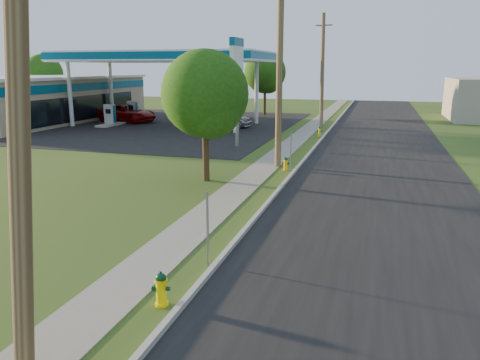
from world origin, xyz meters
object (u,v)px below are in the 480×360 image
(utility_pole_near, at_px, (18,86))
(tree_verge, at_px, (206,97))
(car_silver, at_px, (224,118))
(hydrant_near, at_px, (161,289))
(fuel_pump_se, at_px, (221,116))
(tree_back, at_px, (44,75))
(tree_lot, at_px, (266,74))
(hydrant_mid, at_px, (286,164))
(fuel_pump_ne, at_px, (205,121))
(utility_pole_mid, at_px, (280,69))
(fuel_pump_sw, at_px, (133,114))
(car_red, at_px, (127,113))
(price_pylon, at_px, (237,61))
(fuel_pump_nw, at_px, (110,118))
(hydrant_far, at_px, (320,132))
(utility_pole_far, at_px, (322,70))

(utility_pole_near, distance_m, tree_verge, 14.21)
(utility_pole_near, relative_size, car_silver, 1.97)
(hydrant_near, bearing_deg, fuel_pump_se, 106.52)
(tree_back, height_order, car_silver, tree_back)
(utility_pole_near, xyz_separation_m, tree_lot, (-7.02, 44.51, -0.44))
(hydrant_mid, bearing_deg, fuel_pump_ne, 124.55)
(tree_back, relative_size, hydrant_near, 8.26)
(utility_pole_mid, relative_size, hydrant_mid, 14.19)
(tree_verge, bearing_deg, utility_pole_mid, 59.21)
(fuel_pump_sw, height_order, car_red, fuel_pump_sw)
(utility_pole_near, xyz_separation_m, utility_pole_mid, (-0.00, 18.00, 0.15))
(utility_pole_mid, relative_size, tree_lot, 1.45)
(fuel_pump_ne, relative_size, price_pylon, 0.47)
(utility_pole_near, xyz_separation_m, tree_back, (-31.82, 40.18, -0.60))
(fuel_pump_nw, distance_m, fuel_pump_se, 9.85)
(hydrant_near, bearing_deg, fuel_pump_nw, 123.38)
(car_silver, bearing_deg, fuel_pump_se, 30.06)
(utility_pole_near, distance_m, fuel_pump_sw, 39.52)
(fuel_pump_sw, distance_m, car_silver, 10.16)
(tree_back, bearing_deg, utility_pole_mid, -34.89)
(hydrant_near, relative_size, hydrant_far, 1.00)
(tree_verge, xyz_separation_m, tree_lot, (-4.61, 30.54, 0.59))
(fuel_pump_ne, bearing_deg, utility_pole_near, -73.98)
(utility_pole_mid, bearing_deg, fuel_pump_nw, 144.01)
(hydrant_near, height_order, car_red, car_red)
(utility_pole_near, height_order, car_silver, utility_pole_near)
(price_pylon, relative_size, tree_lot, 1.01)
(fuel_pump_nw, bearing_deg, car_red, 91.42)
(fuel_pump_ne, height_order, hydrant_mid, fuel_pump_ne)
(utility_pole_mid, distance_m, fuel_pump_ne, 16.31)
(utility_pole_mid, xyz_separation_m, tree_back, (-31.82, 22.18, -0.75))
(fuel_pump_nw, xyz_separation_m, hydrant_near, (18.52, -28.11, -0.34))
(utility_pole_mid, bearing_deg, utility_pole_near, -90.00)
(utility_pole_far, height_order, hydrant_mid, utility_pole_far)
(fuel_pump_ne, xyz_separation_m, hydrant_mid, (9.46, -13.74, -0.38))
(fuel_pump_ne, distance_m, price_pylon, 10.17)
(utility_pole_far, bearing_deg, tree_lot, 129.51)
(fuel_pump_nw, height_order, hydrant_near, fuel_pump_nw)
(hydrant_far, bearing_deg, tree_back, 161.90)
(tree_lot, height_order, car_red, tree_lot)
(fuel_pump_ne, xyz_separation_m, car_red, (-9.08, 3.14, 0.09))
(tree_verge, distance_m, hydrant_far, 16.24)
(fuel_pump_sw, bearing_deg, fuel_pump_ne, -23.96)
(hydrant_mid, bearing_deg, utility_pole_near, -91.87)
(tree_back, bearing_deg, car_silver, -16.65)
(utility_pole_mid, height_order, tree_lot, utility_pole_mid)
(tree_lot, bearing_deg, hydrant_near, -79.60)
(utility_pole_mid, distance_m, price_pylon, 6.76)
(hydrant_near, bearing_deg, tree_back, 131.02)
(utility_pole_mid, distance_m, fuel_pump_nw, 22.52)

